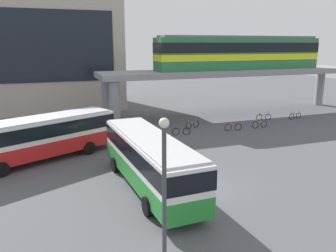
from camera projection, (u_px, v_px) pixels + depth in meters
name	position (u px, v px, depth m)	size (l,w,h in m)	color
ground_plane	(149.00, 144.00, 29.76)	(120.00, 120.00, 0.00)	#515156
elevated_platform	(235.00, 76.00, 40.72)	(32.25, 5.70, 5.45)	gray
train	(240.00, 52.00, 40.23)	(20.43, 2.96, 3.84)	#26723F
bus_main	(150.00, 157.00, 20.10)	(3.08, 11.13, 3.22)	#268C33
bus_secondary	(42.00, 134.00, 25.14)	(11.07, 6.99, 3.22)	red
bicycle_green	(181.00, 131.00, 32.49)	(1.77, 0.41, 1.04)	black
bicycle_red	(295.00, 116.00, 39.30)	(1.79, 0.22, 1.04)	black
bicycle_blue	(264.00, 117.00, 38.76)	(1.77, 0.41, 1.04)	black
bicycle_brown	(233.00, 127.00, 34.13)	(1.78, 0.35, 1.04)	black
bicycle_orange	(260.00, 124.00, 35.23)	(1.79, 0.10, 1.04)	black
bicycle_silver	(192.00, 125.00, 35.02)	(1.71, 0.65, 1.04)	black
lamp_post	(164.00, 186.00, 12.09)	(0.36, 0.36, 6.00)	#3F3F44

